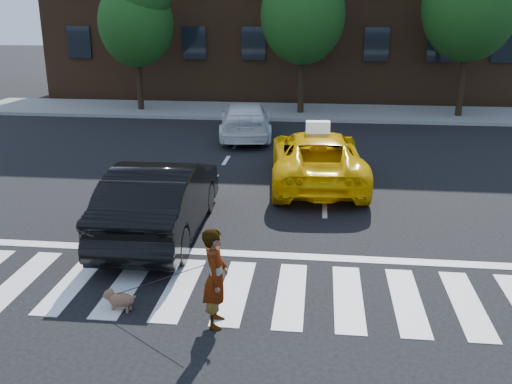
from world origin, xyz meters
TOP-DOWN VIEW (x-y plane):
  - ground at (0.00, 0.00)m, footprint 120.00×120.00m
  - crosswalk at (0.00, 0.00)m, footprint 13.00×2.40m
  - stop_line at (0.00, 1.60)m, footprint 12.00×0.30m
  - sidewalk_far at (0.00, 17.50)m, footprint 30.00×4.00m
  - tree_left at (-6.97, 17.00)m, footprint 3.39×3.38m
  - tree_mid at (0.53, 17.00)m, footprint 3.69×3.69m
  - taxi at (1.35, 6.70)m, footprint 2.88×5.56m
  - black_sedan at (-2.00, 2.50)m, footprint 1.85×5.06m
  - white_suv at (-1.40, 12.22)m, footprint 2.44×4.84m
  - woman at (-0.12, -1.10)m, footprint 0.42×0.62m
  - dog at (-1.82, -0.84)m, footprint 0.61×0.29m
  - taxi_sign at (1.35, 6.50)m, footprint 0.67×0.33m

SIDE VIEW (x-z plane):
  - ground at x=0.00m, z-range 0.00..0.00m
  - crosswalk at x=0.00m, z-range 0.00..0.01m
  - stop_line at x=0.00m, z-range 0.00..0.01m
  - sidewalk_far at x=0.00m, z-range 0.00..0.15m
  - dog at x=-1.82m, z-range 0.03..0.38m
  - white_suv at x=-1.40m, z-range 0.00..1.35m
  - taxi at x=1.35m, z-range 0.00..1.50m
  - woman at x=-0.12m, z-range 0.00..1.64m
  - black_sedan at x=-2.00m, z-range 0.00..1.66m
  - taxi_sign at x=1.35m, z-range 1.50..1.82m
  - tree_left at x=-6.97m, z-range 1.19..7.69m
  - tree_mid at x=0.53m, z-range 1.30..8.40m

